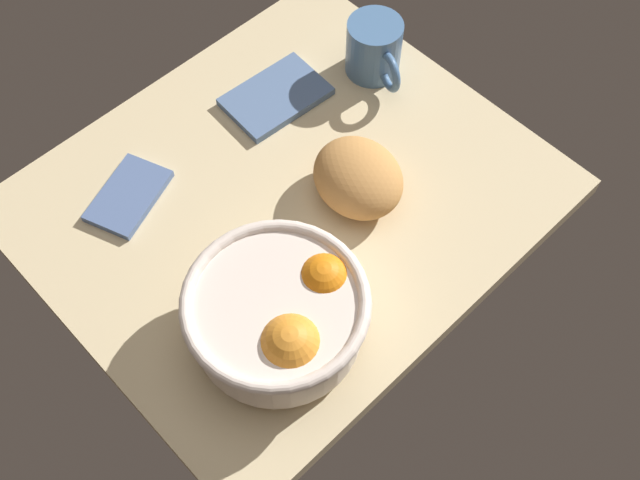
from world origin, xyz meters
TOP-DOWN VIEW (x-y plane):
  - ground_plane at (0.00, 0.00)cm, footprint 67.22×58.46cm
  - fruit_bowl at (-14.63, -15.43)cm, footprint 22.43×22.43cm
  - bread_loaf at (7.24, -6.80)cm, footprint 14.23×15.68cm
  - napkin_folded at (10.60, 13.72)cm, footprint 15.58×10.84cm
  - napkin_spare at (-16.17, 14.59)cm, footprint 13.85×11.31cm
  - mug at (25.46, 7.73)cm, footprint 8.39×12.33cm

SIDE VIEW (x-z plane):
  - ground_plane at x=0.00cm, z-range -3.00..0.00cm
  - napkin_spare at x=-16.17cm, z-range 0.00..1.10cm
  - napkin_folded at x=10.60cm, z-range 0.00..1.27cm
  - bread_loaf at x=7.24cm, z-range 0.00..7.51cm
  - mug at x=25.46cm, z-range 0.00..8.95cm
  - fruit_bowl at x=-14.63cm, z-range 0.51..11.24cm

